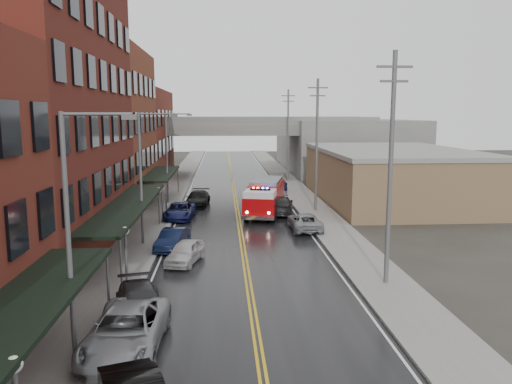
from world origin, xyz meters
TOP-DOWN VIEW (x-y plane):
  - road at (0.00, 30.00)m, footprint 11.00×160.00m
  - sidewalk_left at (-7.30, 30.00)m, footprint 3.00×160.00m
  - sidewalk_right at (7.30, 30.00)m, footprint 3.00×160.00m
  - curb_left at (-5.65, 30.00)m, footprint 0.30×160.00m
  - curb_right at (5.65, 30.00)m, footprint 0.30×160.00m
  - brick_building_b at (-13.30, 23.00)m, footprint 9.00×20.00m
  - brick_building_c at (-13.30, 40.50)m, footprint 9.00×15.00m
  - brick_building_far at (-13.30, 58.00)m, footprint 9.00×20.00m
  - tan_building at (16.00, 40.00)m, footprint 14.00×22.00m
  - right_far_block at (18.00, 70.00)m, footprint 18.00×30.00m
  - awning_0 at (-7.49, 4.00)m, footprint 2.60×16.00m
  - awning_1 at (-7.49, 23.00)m, footprint 2.60×18.00m
  - awning_2 at (-7.49, 40.50)m, footprint 2.60×13.00m
  - globe_lamp_1 at (-6.40, 16.00)m, footprint 0.44×0.44m
  - globe_lamp_2 at (-6.40, 30.00)m, footprint 0.44×0.44m
  - street_lamp_0 at (-6.55, 8.00)m, footprint 2.64×0.22m
  - street_lamp_1 at (-6.55, 24.00)m, footprint 2.64×0.22m
  - street_lamp_2 at (-6.55, 40.00)m, footprint 2.64×0.22m
  - utility_pole_0 at (7.20, 15.00)m, footprint 1.80×0.24m
  - utility_pole_1 at (7.20, 35.00)m, footprint 1.80×0.24m
  - utility_pole_2 at (7.20, 55.00)m, footprint 1.80×0.24m
  - overpass at (0.00, 62.00)m, footprint 40.00×10.00m
  - fire_truck at (2.41, 33.88)m, footprint 4.74×8.71m
  - parked_car_left_2 at (-5.00, 8.42)m, footprint 2.94×5.96m
  - parked_car_left_3 at (-5.00, 11.55)m, footprint 3.04×5.07m
  - parked_car_left_4 at (-3.62, 19.69)m, footprint 2.55×4.24m
  - parked_car_left_5 at (-4.67, 22.80)m, footprint 2.20×4.31m
  - parked_car_left_6 at (-5.00, 32.53)m, footprint 2.67×5.16m
  - parked_car_left_7 at (-3.78, 38.49)m, footprint 2.55×5.22m
  - parked_car_right_0 at (4.98, 27.69)m, footprint 2.28×4.86m
  - parked_car_right_1 at (3.83, 34.20)m, footprint 3.02×5.80m
  - parked_car_right_2 at (4.09, 41.80)m, footprint 2.69×4.75m
  - parked_car_right_3 at (4.39, 47.80)m, footprint 3.21×5.36m

SIDE VIEW (x-z plane):
  - road at x=0.00m, z-range 0.00..0.02m
  - sidewalk_left at x=-7.30m, z-range 0.00..0.15m
  - sidewalk_right at x=7.30m, z-range 0.00..0.15m
  - curb_left at x=-5.65m, z-range 0.00..0.15m
  - curb_right at x=5.65m, z-range 0.00..0.15m
  - parked_car_right_0 at x=4.98m, z-range 0.00..1.34m
  - parked_car_left_4 at x=-3.62m, z-range 0.00..1.35m
  - parked_car_left_5 at x=-4.67m, z-range 0.00..1.35m
  - parked_car_left_3 at x=-5.00m, z-range 0.00..1.38m
  - parked_car_left_6 at x=-5.00m, z-range 0.00..1.39m
  - parked_car_left_7 at x=-3.78m, z-range 0.00..1.46m
  - parked_car_right_2 at x=4.09m, z-range 0.00..1.52m
  - parked_car_right_1 at x=3.83m, z-range 0.00..1.61m
  - parked_car_left_2 at x=-5.00m, z-range 0.00..1.63m
  - parked_car_right_3 at x=4.39m, z-range 0.00..1.67m
  - fire_truck at x=2.41m, z-range 0.13..3.17m
  - globe_lamp_1 at x=-6.40m, z-range 0.75..3.87m
  - globe_lamp_2 at x=-6.40m, z-range 0.75..3.87m
  - tan_building at x=16.00m, z-range 0.00..5.00m
  - awning_2 at x=-7.49m, z-range 1.44..4.53m
  - awning_0 at x=-7.49m, z-range 1.44..4.53m
  - awning_1 at x=-7.49m, z-range 1.44..4.53m
  - right_far_block at x=18.00m, z-range 0.00..8.00m
  - street_lamp_0 at x=-6.55m, z-range 0.69..9.69m
  - street_lamp_1 at x=-6.55m, z-range 0.69..9.69m
  - street_lamp_2 at x=-6.55m, z-range 0.69..9.69m
  - overpass at x=0.00m, z-range 2.24..9.74m
  - brick_building_far at x=-13.30m, z-range 0.00..12.00m
  - utility_pole_0 at x=7.20m, z-range 0.31..12.31m
  - utility_pole_1 at x=7.20m, z-range 0.31..12.31m
  - utility_pole_2 at x=7.20m, z-range 0.31..12.31m
  - brick_building_c at x=-13.30m, z-range 0.00..15.00m
  - brick_building_b at x=-13.30m, z-range 0.00..18.00m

